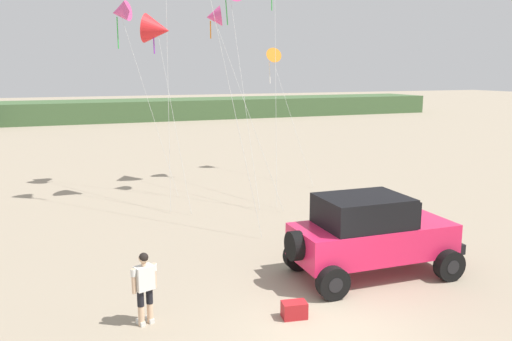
{
  "coord_description": "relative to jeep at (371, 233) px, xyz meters",
  "views": [
    {
      "loc": [
        -5.43,
        -9.17,
        5.56
      ],
      "look_at": [
        -0.58,
        3.04,
        3.03
      ],
      "focal_mm": 36.65,
      "sensor_mm": 36.0,
      "label": 1
    }
  ],
  "objects": [
    {
      "name": "ground_plane",
      "position": [
        -2.49,
        -2.32,
        -1.2
      ],
      "size": [
        220.0,
        220.0,
        0.0
      ],
      "primitive_type": "plane",
      "color": "gray"
    },
    {
      "name": "dune_ridge",
      "position": [
        -6.17,
        49.32,
        -0.09
      ],
      "size": [
        90.0,
        7.44,
        2.23
      ],
      "primitive_type": "cube",
      "color": "#426038",
      "rests_on": "ground_plane"
    },
    {
      "name": "jeep",
      "position": [
        0.0,
        0.0,
        0.0
      ],
      "size": [
        4.89,
        2.51,
        2.26
      ],
      "color": "#EA2151",
      "rests_on": "ground_plane"
    },
    {
      "name": "person_watching",
      "position": [
        -6.23,
        -0.56,
        -0.26
      ],
      "size": [
        0.6,
        0.4,
        1.67
      ],
      "color": "#DBB28E",
      "rests_on": "ground_plane"
    },
    {
      "name": "cooler_box",
      "position": [
        -3.03,
        -1.51,
        -1.01
      ],
      "size": [
        0.61,
        0.45,
        0.38
      ],
      "primitive_type": "cube",
      "rotation": [
        0.0,
        0.0,
        -0.16
      ],
      "color": "#B21E23",
      "rests_on": "ground_plane"
    },
    {
      "name": "kite_white_parafoil",
      "position": [
        -3.51,
        10.68,
        6.01
      ],
      "size": [
        1.71,
        3.87,
        7.99
      ],
      "color": "red",
      "rests_on": "ground_plane"
    },
    {
      "name": "kite_red_delta",
      "position": [
        3.7,
        15.38,
        5.04
      ],
      "size": [
        1.11,
        5.69,
        6.83
      ],
      "color": "orange",
      "rests_on": "ground_plane"
    },
    {
      "name": "kite_pink_ribbon",
      "position": [
        -4.52,
        14.15,
        7.0
      ],
      "size": [
        2.36,
        4.11,
        8.82
      ],
      "color": "#E04C93",
      "rests_on": "ground_plane"
    },
    {
      "name": "kite_purple_stunt",
      "position": [
        -1.05,
        10.73,
        6.61
      ],
      "size": [
        2.04,
        4.47,
        8.27
      ],
      "color": "#E04C93",
      "rests_on": "ground_plane"
    }
  ]
}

